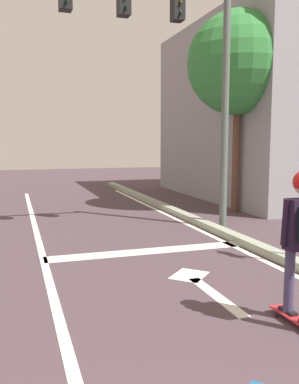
% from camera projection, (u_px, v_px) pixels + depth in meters
% --- Properties ---
extents(lane_line_center, '(0.12, 20.00, 0.01)m').
position_uv_depth(lane_line_center, '(47.00, 274.00, 6.15)').
color(lane_line_center, silver).
rests_on(lane_line_center, ground).
extents(lane_line_curbside, '(0.12, 20.00, 0.01)m').
position_uv_depth(lane_line_curbside, '(251.00, 254.00, 7.20)').
color(lane_line_curbside, silver).
rests_on(lane_line_curbside, ground).
extents(stop_bar, '(3.57, 0.40, 0.01)m').
position_uv_depth(stop_bar, '(147.00, 251.00, 7.41)').
color(stop_bar, silver).
rests_on(stop_bar, ground).
extents(lane_arrow_stem, '(0.16, 1.40, 0.01)m').
position_uv_depth(lane_arrow_stem, '(216.00, 295.00, 5.28)').
color(lane_arrow_stem, silver).
rests_on(lane_arrow_stem, ground).
extents(lane_arrow_head, '(0.71, 0.71, 0.01)m').
position_uv_depth(lane_arrow_head, '(189.00, 275.00, 6.08)').
color(lane_arrow_head, silver).
rests_on(lane_arrow_head, ground).
extents(curb_strip, '(0.24, 24.00, 0.14)m').
position_uv_depth(curb_strip, '(263.00, 250.00, 7.27)').
color(curb_strip, '#9AA28D').
rests_on(curb_strip, ground).
extents(skateboard, '(0.21, 0.81, 0.08)m').
position_uv_depth(skateboard, '(298.00, 320.00, 4.42)').
color(skateboard, '#B3262F').
rests_on(skateboard, ground).
extents(traffic_signal_mast, '(4.67, 0.34, 5.34)m').
position_uv_depth(traffic_signal_mast, '(168.00, 43.00, 8.64)').
color(traffic_signal_mast, '#536057').
rests_on(traffic_signal_mast, ground).
extents(roadside_tree, '(2.76, 2.76, 5.41)m').
position_uv_depth(roadside_tree, '(238.00, 64.00, 11.18)').
color(roadside_tree, brown).
rests_on(roadside_tree, ground).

